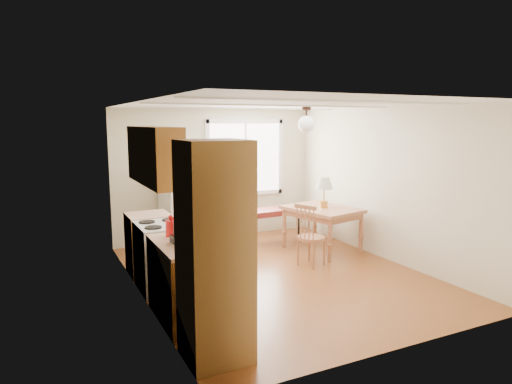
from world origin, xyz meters
TOP-DOWN VIEW (x-y plane):
  - room_shell at (0.00, 0.00)m, footprint 4.60×5.60m
  - kitchen_run at (-1.72, -0.63)m, footprint 0.65×3.40m
  - window_unit at (0.60, 2.47)m, footprint 1.64×0.05m
  - pendant_light at (0.70, 0.40)m, footprint 0.26×0.26m
  - refrigerator at (-0.81, 2.12)m, footprint 0.75×0.76m
  - bench at (0.98, 1.78)m, footprint 1.37×0.56m
  - dining_table at (1.31, 0.80)m, footprint 1.17×1.41m
  - chair at (0.61, 0.15)m, footprint 0.48×0.48m
  - table_lamp at (1.35, 0.81)m, footprint 0.31×0.31m
  - coffee_maker at (-1.72, -0.88)m, footprint 0.23×0.28m
  - kettle at (-1.74, -0.49)m, footprint 0.14×0.14m

SIDE VIEW (x-z plane):
  - bench at x=0.98m, z-range 0.25..0.87m
  - chair at x=0.61m, z-range 0.07..1.06m
  - dining_table at x=1.31m, z-range 0.28..1.06m
  - kitchen_run at x=-1.72m, z-range -0.26..1.94m
  - refrigerator at x=-0.81m, z-range 0.00..1.69m
  - kettle at x=-1.74m, z-range 0.88..1.14m
  - coffee_maker at x=-1.72m, z-range 0.85..1.25m
  - table_lamp at x=1.35m, z-range 0.89..1.43m
  - room_shell at x=0.00m, z-range -0.06..2.56m
  - window_unit at x=0.60m, z-range 0.79..2.31m
  - pendant_light at x=0.70m, z-range 2.04..2.44m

